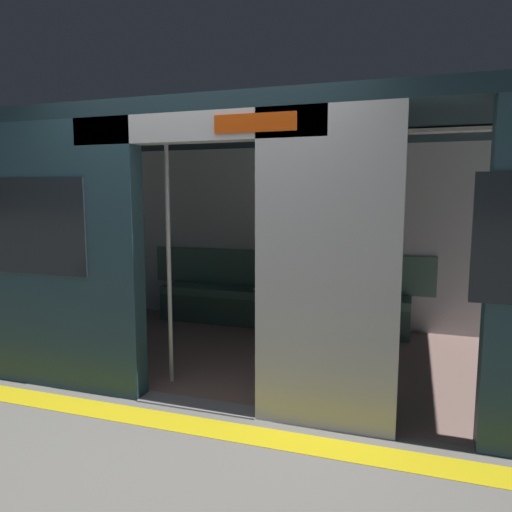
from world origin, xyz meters
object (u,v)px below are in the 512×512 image
object	(u,v)px
bench_seat	(279,300)
book	(263,288)
person_seated	(286,274)
grab_pole_door	(169,258)
train_car	(244,203)
grab_pole_far	(270,260)
handbag	(318,286)

from	to	relation	value
bench_seat	book	xyz separation A→B (m)	(0.22, -0.09, 0.11)
person_seated	grab_pole_door	size ratio (longest dim) A/B	0.55
book	train_car	bearing A→B (deg)	108.74
train_car	book	size ratio (longest dim) A/B	29.09
bench_seat	grab_pole_far	bearing A→B (deg)	103.25
handbag	grab_pole_far	bearing A→B (deg)	88.56
train_car	bench_seat	world-z (taller)	train_car
train_car	handbag	world-z (taller)	train_car
person_seated	grab_pole_door	distance (m)	1.94
grab_pole_far	bench_seat	bearing A→B (deg)	-76.75
train_car	grab_pole_door	xyz separation A→B (m)	(0.35, 0.85, -0.44)
train_car	grab_pole_far	distance (m)	0.98
bench_seat	grab_pole_door	xyz separation A→B (m)	(0.42, 1.88, 0.73)
train_car	grab_pole_far	size ratio (longest dim) A/B	3.02
train_car	handbag	size ratio (longest dim) A/B	24.62
handbag	grab_pole_far	size ratio (longest dim) A/B	0.12
handbag	grab_pole_far	xyz separation A→B (m)	(0.05, 1.83, 0.54)
grab_pole_door	grab_pole_far	size ratio (longest dim) A/B	1.00
train_car	person_seated	size ratio (longest dim) A/B	5.53
person_seated	grab_pole_far	bearing A→B (deg)	100.42
person_seated	handbag	size ratio (longest dim) A/B	4.45
train_car	grab_pole_door	world-z (taller)	train_car
grab_pole_door	grab_pole_far	distance (m)	0.84
train_car	handbag	bearing A→B (deg)	-115.45
person_seated	grab_pole_far	size ratio (longest dim) A/B	0.55
train_car	grab_pole_far	xyz separation A→B (m)	(-0.48, 0.73, -0.44)
handbag	grab_pole_far	world-z (taller)	grab_pole_far
person_seated	grab_pole_far	xyz separation A→B (m)	(-0.31, 1.71, 0.40)
handbag	grab_pole_door	world-z (taller)	grab_pole_door
bench_seat	person_seated	bearing A→B (deg)	152.10
person_seated	bench_seat	bearing A→B (deg)	-27.90
bench_seat	person_seated	distance (m)	0.34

